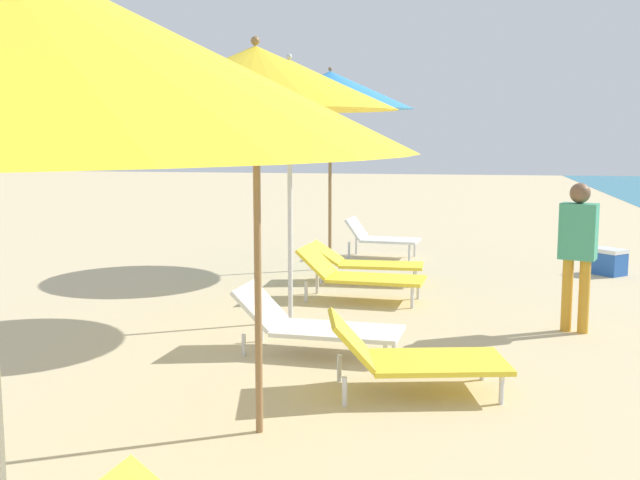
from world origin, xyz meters
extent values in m
cylinder|color=olive|center=(-0.07, 6.40, 1.10)|extent=(0.05, 0.05, 2.19)
cone|color=yellow|center=(-0.07, 6.40, 2.40)|extent=(1.87, 1.87, 0.41)
sphere|color=olive|center=(-0.07, 6.40, 2.64)|extent=(0.06, 0.06, 0.06)
cube|color=yellow|center=(1.12, 7.45, 0.25)|extent=(1.19, 0.90, 0.04)
cube|color=yellow|center=(0.44, 7.30, 0.44)|extent=(0.47, 0.74, 0.37)
cylinder|color=silver|center=(1.48, 7.83, 0.11)|extent=(0.04, 0.04, 0.23)
cylinder|color=silver|center=(1.61, 7.25, 0.11)|extent=(0.04, 0.04, 0.23)
cylinder|color=silver|center=(0.31, 7.58, 0.11)|extent=(0.04, 0.04, 0.23)
cylinder|color=silver|center=(0.44, 7.00, 0.11)|extent=(0.04, 0.04, 0.23)
cylinder|color=silver|center=(-0.51, 9.52, 1.15)|extent=(0.05, 0.05, 2.31)
cone|color=yellow|center=(-0.51, 9.52, 2.55)|extent=(2.14, 2.14, 0.50)
sphere|color=silver|center=(-0.51, 9.52, 2.83)|extent=(0.06, 0.06, 0.06)
cube|color=yellow|center=(0.31, 10.73, 0.28)|extent=(1.20, 0.72, 0.04)
cube|color=yellow|center=(-0.45, 10.79, 0.47)|extent=(0.44, 0.66, 0.36)
cylinder|color=silver|center=(0.80, 10.95, 0.13)|extent=(0.04, 0.04, 0.26)
cylinder|color=silver|center=(0.76, 10.42, 0.13)|extent=(0.04, 0.04, 0.26)
cylinder|color=silver|center=(-0.49, 11.06, 0.13)|extent=(0.04, 0.04, 0.26)
cylinder|color=silver|center=(-0.53, 10.53, 0.13)|extent=(0.04, 0.04, 0.26)
cube|color=white|center=(0.19, 8.37, 0.22)|extent=(1.21, 0.71, 0.04)
cube|color=white|center=(-0.57, 8.43, 0.42)|extent=(0.43, 0.64, 0.38)
cylinder|color=silver|center=(0.69, 8.59, 0.10)|extent=(0.04, 0.04, 0.20)
cylinder|color=silver|center=(0.65, 8.08, 0.10)|extent=(0.04, 0.04, 0.20)
cylinder|color=silver|center=(-0.63, 8.69, 0.10)|extent=(0.04, 0.04, 0.20)
cylinder|color=silver|center=(-0.67, 8.18, 0.10)|extent=(0.04, 0.04, 0.20)
cylinder|color=olive|center=(-0.61, 12.88, 1.19)|extent=(0.05, 0.05, 2.38)
cone|color=#338CD8|center=(-0.61, 12.88, 2.66)|extent=(2.47, 2.47, 0.55)
sphere|color=olive|center=(-0.61, 12.88, 2.96)|extent=(0.06, 0.06, 0.06)
cube|color=white|center=(0.20, 14.06, 0.30)|extent=(0.98, 0.70, 0.04)
cube|color=white|center=(-0.37, 14.13, 0.48)|extent=(0.33, 0.63, 0.34)
cylinder|color=silver|center=(0.59, 14.27, 0.14)|extent=(0.04, 0.04, 0.28)
cylinder|color=silver|center=(0.53, 13.77, 0.14)|extent=(0.04, 0.04, 0.28)
cylinder|color=silver|center=(-0.40, 14.38, 0.14)|extent=(0.04, 0.04, 0.28)
cylinder|color=silver|center=(-0.46, 13.88, 0.14)|extent=(0.04, 0.04, 0.28)
cube|color=yellow|center=(0.26, 11.92, 0.25)|extent=(1.13, 0.56, 0.04)
cube|color=yellow|center=(-0.51, 11.92, 0.40)|extent=(0.43, 0.56, 0.29)
cylinder|color=silver|center=(0.72, 12.15, 0.11)|extent=(0.04, 0.04, 0.23)
cylinder|color=silver|center=(0.72, 11.70, 0.11)|extent=(0.04, 0.04, 0.23)
cylinder|color=silver|center=(-0.54, 12.15, 0.11)|extent=(0.04, 0.04, 0.23)
cylinder|color=silver|center=(-0.54, 11.69, 0.11)|extent=(0.04, 0.04, 0.23)
cylinder|color=orange|center=(2.55, 9.58, 0.38)|extent=(0.11, 0.11, 0.76)
cylinder|color=orange|center=(2.39, 9.63, 0.38)|extent=(0.11, 0.11, 0.76)
cube|color=#3F9972|center=(2.47, 9.61, 1.05)|extent=(0.41, 0.32, 0.57)
sphere|color=brown|center=(2.47, 9.61, 1.44)|extent=(0.21, 0.21, 0.21)
cube|color=#2659B2|center=(3.43, 13.12, 0.16)|extent=(0.56, 0.56, 0.32)
cube|color=white|center=(3.43, 13.12, 0.35)|extent=(0.57, 0.57, 0.06)
camera|label=1|loc=(1.22, 1.37, 2.05)|focal=43.96mm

